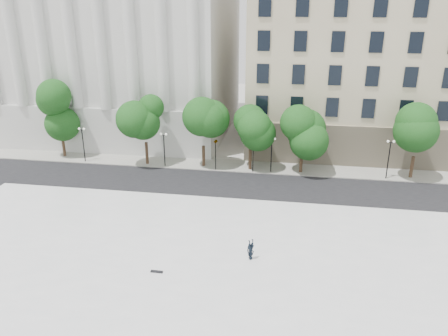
{
  "coord_description": "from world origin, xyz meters",
  "views": [
    {
      "loc": [
        7.52,
        -24.24,
        18.29
      ],
      "look_at": [
        2.07,
        10.0,
        5.09
      ],
      "focal_mm": 35.0,
      "sensor_mm": 36.0,
      "label": 1
    }
  ],
  "objects": [
    {
      "name": "building_west",
      "position": [
        -17.0,
        38.57,
        12.89
      ],
      "size": [
        31.5,
        27.65,
        25.6
      ],
      "color": "beige",
      "rests_on": "ground"
    },
    {
      "name": "far_sidewalk",
      "position": [
        0.0,
        24.0,
        0.06
      ],
      "size": [
        60.0,
        4.0,
        0.12
      ],
      "primitive_type": "cube",
      "color": "#A6A399",
      "rests_on": "ground"
    },
    {
      "name": "building_east",
      "position": [
        20.0,
        38.91,
        11.14
      ],
      "size": [
        36.0,
        26.15,
        23.0
      ],
      "color": "beige",
      "rests_on": "ground"
    },
    {
      "name": "lamp_posts",
      "position": [
        -0.01,
        22.6,
        2.97
      ],
      "size": [
        36.16,
        0.28,
        4.5
      ],
      "color": "black",
      "rests_on": "ground"
    },
    {
      "name": "street_trees",
      "position": [
        0.03,
        23.41,
        5.05
      ],
      "size": [
        45.97,
        5.26,
        8.05
      ],
      "color": "#382619",
      "rests_on": "ground"
    },
    {
      "name": "plaza",
      "position": [
        0.0,
        3.0,
        0.23
      ],
      "size": [
        44.0,
        22.0,
        0.45
      ],
      "primitive_type": "cube",
      "color": "white",
      "rests_on": "ground"
    },
    {
      "name": "traffic_light_east",
      "position": [
        3.44,
        22.3,
        3.67
      ],
      "size": [
        0.65,
        1.71,
        4.17
      ],
      "color": "black",
      "rests_on": "ground"
    },
    {
      "name": "traffic_light_west",
      "position": [
        -0.87,
        22.3,
        3.76
      ],
      "size": [
        0.81,
        1.93,
        4.26
      ],
      "color": "black",
      "rests_on": "ground"
    },
    {
      "name": "skateboard",
      "position": [
        -1.29,
        0.86,
        0.49
      ],
      "size": [
        0.87,
        0.23,
        0.09
      ],
      "primitive_type": "cube",
      "rotation": [
        0.0,
        0.0,
        -0.01
      ],
      "color": "black",
      "rests_on": "plaza"
    },
    {
      "name": "ground",
      "position": [
        0.0,
        0.0,
        0.0
      ],
      "size": [
        160.0,
        160.0,
        0.0
      ],
      "primitive_type": "plane",
      "color": "#AEABA4",
      "rests_on": "ground"
    },
    {
      "name": "person_lying",
      "position": [
        5.08,
        3.58,
        0.67
      ],
      "size": [
        1.46,
        1.65,
        0.44
      ],
      "primitive_type": "imported",
      "rotation": [
        -1.54,
        0.0,
        0.66
      ],
      "color": "black",
      "rests_on": "plaza"
    },
    {
      "name": "street",
      "position": [
        0.0,
        18.0,
        0.01
      ],
      "size": [
        60.0,
        8.0,
        0.02
      ],
      "primitive_type": "cube",
      "color": "black",
      "rests_on": "ground"
    }
  ]
}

